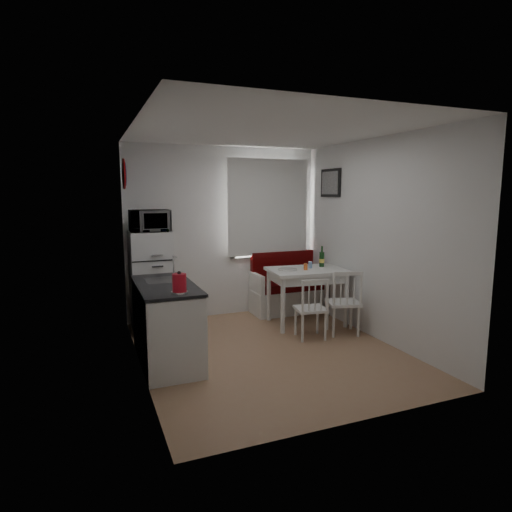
{
  "coord_description": "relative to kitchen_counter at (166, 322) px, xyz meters",
  "views": [
    {
      "loc": [
        -1.99,
        -4.54,
        1.9
      ],
      "look_at": [
        0.03,
        0.5,
        1.1
      ],
      "focal_mm": 30.0,
      "sensor_mm": 36.0,
      "label": 1
    }
  ],
  "objects": [
    {
      "name": "chair_left",
      "position": [
        1.9,
        0.01,
        0.05
      ],
      "size": [
        0.44,
        0.42,
        0.44
      ],
      "rotation": [
        0.0,
        0.0,
        -0.16
      ],
      "color": "white",
      "rests_on": "floor"
    },
    {
      "name": "plate",
      "position": [
        1.85,
        0.69,
        0.37
      ],
      "size": [
        0.27,
        0.27,
        0.02
      ],
      "primitive_type": "cylinder",
      "color": "white",
      "rests_on": "dining_table"
    },
    {
      "name": "wine_bottle",
      "position": [
        2.45,
        0.77,
        0.51
      ],
      "size": [
        0.08,
        0.08,
        0.31
      ],
      "primitive_type": null,
      "color": "#133D16",
      "rests_on": "dining_table"
    },
    {
      "name": "drinking_glass_orange",
      "position": [
        2.1,
        0.62,
        0.4
      ],
      "size": [
        0.06,
        0.06,
        0.09
      ],
      "primitive_type": "cylinder",
      "color": "orange",
      "rests_on": "dining_table"
    },
    {
      "name": "wall_sign",
      "position": [
        -0.27,
        1.29,
        1.69
      ],
      "size": [
        0.03,
        0.4,
        0.4
      ],
      "primitive_type": "cylinder",
      "rotation": [
        0.0,
        1.57,
        0.0
      ],
      "color": "navy",
      "rests_on": "wall_left"
    },
    {
      "name": "dining_table",
      "position": [
        2.15,
        0.67,
        0.27
      ],
      "size": [
        1.16,
        0.86,
        0.81
      ],
      "rotation": [
        0.0,
        0.0,
        -0.1
      ],
      "color": "white",
      "rests_on": "floor"
    },
    {
      "name": "microwave",
      "position": [
        0.02,
        1.19,
        1.07
      ],
      "size": [
        0.53,
        0.36,
        0.29
      ],
      "primitive_type": "imported",
      "color": "white",
      "rests_on": "fridge"
    },
    {
      "name": "drinking_glass_blue",
      "position": [
        2.23,
        0.72,
        0.41
      ],
      "size": [
        0.06,
        0.06,
        0.1
      ],
      "primitive_type": "cylinder",
      "color": "#7396C4",
      "rests_on": "dining_table"
    },
    {
      "name": "picture_frame",
      "position": [
        2.67,
        0.94,
        1.59
      ],
      "size": [
        0.04,
        0.52,
        0.42
      ],
      "primitive_type": "cube",
      "color": "black",
      "rests_on": "wall_right"
    },
    {
      "name": "floor",
      "position": [
        1.2,
        -0.16,
        -0.46
      ],
      "size": [
        3.0,
        3.5,
        0.02
      ],
      "primitive_type": "cube",
      "color": "tan",
      "rests_on": "ground"
    },
    {
      "name": "curtain",
      "position": [
        1.9,
        1.49,
        1.22
      ],
      "size": [
        1.35,
        0.02,
        1.5
      ],
      "primitive_type": "cube",
      "color": "white",
      "rests_on": "wall_back"
    },
    {
      "name": "kettle",
      "position": [
        0.05,
        -0.54,
        0.56
      ],
      "size": [
        0.17,
        0.17,
        0.22
      ],
      "primitive_type": "cylinder",
      "color": "red",
      "rests_on": "kitchen_counter"
    },
    {
      "name": "wall_right",
      "position": [
        2.7,
        -0.16,
        0.84
      ],
      "size": [
        0.02,
        3.5,
        2.6
      ],
      "primitive_type": "cube",
      "color": "white",
      "rests_on": "floor"
    },
    {
      "name": "wall_left",
      "position": [
        -0.3,
        -0.16,
        0.84
      ],
      "size": [
        0.02,
        3.5,
        2.6
      ],
      "primitive_type": "cube",
      "color": "white",
      "rests_on": "floor"
    },
    {
      "name": "chair_right",
      "position": [
        2.4,
        0.0,
        0.09
      ],
      "size": [
        0.51,
        0.5,
        0.48
      ],
      "rotation": [
        0.0,
        0.0,
        -0.29
      ],
      "color": "white",
      "rests_on": "floor"
    },
    {
      "name": "kitchen_counter",
      "position": [
        0.0,
        0.0,
        0.0
      ],
      "size": [
        0.62,
        1.32,
        1.16
      ],
      "color": "white",
      "rests_on": "floor"
    },
    {
      "name": "bench",
      "position": [
        2.26,
        1.36,
        -0.14
      ],
      "size": [
        1.35,
        0.52,
        0.96
      ],
      "color": "white",
      "rests_on": "floor"
    },
    {
      "name": "ceiling",
      "position": [
        1.2,
        -0.16,
        2.14
      ],
      "size": [
        3.0,
        3.5,
        0.02
      ],
      "primitive_type": "cube",
      "color": "white",
      "rests_on": "wall_back"
    },
    {
      "name": "wall_front",
      "position": [
        1.2,
        -1.91,
        0.84
      ],
      "size": [
        3.0,
        0.02,
        2.6
      ],
      "primitive_type": "cube",
      "color": "white",
      "rests_on": "floor"
    },
    {
      "name": "wall_back",
      "position": [
        1.2,
        1.59,
        0.84
      ],
      "size": [
        3.0,
        0.02,
        2.6
      ],
      "primitive_type": "cube",
      "color": "white",
      "rests_on": "floor"
    },
    {
      "name": "fridge",
      "position": [
        0.02,
        1.24,
        0.24
      ],
      "size": [
        0.55,
        0.55,
        1.38
      ],
      "primitive_type": "cube",
      "color": "white",
      "rests_on": "floor"
    },
    {
      "name": "window",
      "position": [
        1.9,
        1.56,
        1.17
      ],
      "size": [
        1.22,
        0.06,
        1.47
      ],
      "primitive_type": "cube",
      "color": "white",
      "rests_on": "wall_back"
    }
  ]
}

